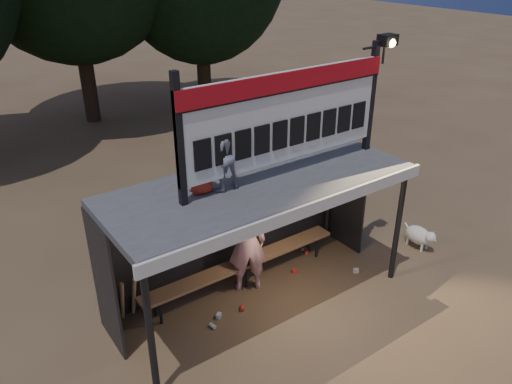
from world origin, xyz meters
The scene contains 10 objects.
ground centered at (0.00, 0.00, 0.00)m, with size 80.00×80.00×0.00m, color #4F3A27.
player centered at (0.01, 0.40, 0.96)m, with size 0.70×0.46×1.91m, color white.
child_a centered at (-0.65, 0.10, 2.89)m, with size 0.55×0.43×1.14m, color gray.
child_b centered at (-0.95, 0.18, 2.79)m, with size 0.46×0.30×0.95m, color #A62819.
dugout_shelter centered at (0.00, 0.24, 1.85)m, with size 5.10×2.08×2.32m.
scoreboard_assembly centered at (0.56, -0.01, 3.32)m, with size 4.10×0.27×1.99m.
bench centered at (0.00, 0.55, 0.43)m, with size 4.00×0.35×0.48m.
dog centered at (3.66, -0.54, 0.28)m, with size 0.36×0.81×0.49m.
bats centered at (-1.98, 0.82, 0.43)m, with size 0.47×0.33×0.84m.
litter centered at (0.57, 0.14, 0.04)m, with size 3.13×1.25×0.08m.
Camera 1 is at (-4.14, -5.72, 5.66)m, focal length 35.00 mm.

